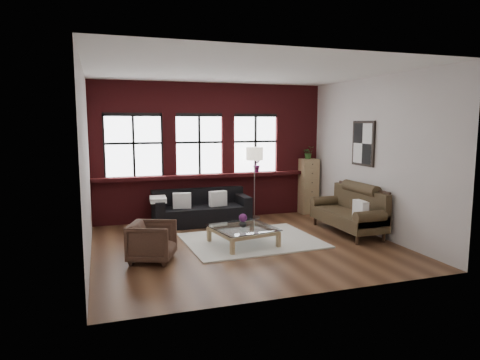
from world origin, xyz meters
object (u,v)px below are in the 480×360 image
object	(u,v)px
vintage_settee	(347,209)
vase	(243,223)
drawer_chest	(308,186)
armchair	(152,242)
coffee_table	(243,236)
dark_sofa	(202,207)
floor_lamp	(254,180)

from	to	relation	value
vintage_settee	vase	xyz separation A→B (m)	(-2.35, -0.18, -0.09)
drawer_chest	vintage_settee	bearing A→B (deg)	-94.28
armchair	coffee_table	xyz separation A→B (m)	(1.72, 0.39, -0.16)
dark_sofa	drawer_chest	world-z (taller)	drawer_chest
vintage_settee	vase	bearing A→B (deg)	-175.52
armchair	coffee_table	world-z (taller)	armchair
dark_sofa	floor_lamp	distance (m)	1.46
dark_sofa	vase	distance (m)	1.95
vase	floor_lamp	distance (m)	2.39
vintage_settee	drawer_chest	distance (m)	2.09
vintage_settee	armchair	xyz separation A→B (m)	(-4.06, -0.57, -0.18)
vintage_settee	floor_lamp	xyz separation A→B (m)	(-1.34, 1.93, 0.42)
coffee_table	floor_lamp	distance (m)	2.46
coffee_table	vase	size ratio (longest dim) A/B	7.48
dark_sofa	vintage_settee	distance (m)	3.20
armchair	coffee_table	distance (m)	1.77
vase	floor_lamp	world-z (taller)	floor_lamp
vintage_settee	drawer_chest	size ratio (longest dim) A/B	1.38
armchair	vase	distance (m)	1.76
vintage_settee	vase	world-z (taller)	vintage_settee
dark_sofa	drawer_chest	distance (m)	2.88
armchair	floor_lamp	world-z (taller)	floor_lamp
armchair	drawer_chest	world-z (taller)	drawer_chest
armchair	coffee_table	size ratio (longest dim) A/B	0.67
vase	drawer_chest	distance (m)	3.38
coffee_table	drawer_chest	bearing A→B (deg)	42.11
vintage_settee	coffee_table	world-z (taller)	vintage_settee
armchair	coffee_table	bearing A→B (deg)	-55.69
coffee_table	drawer_chest	world-z (taller)	drawer_chest
coffee_table	armchair	bearing A→B (deg)	-167.22
vintage_settee	floor_lamp	world-z (taller)	floor_lamp
coffee_table	vase	distance (m)	0.25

